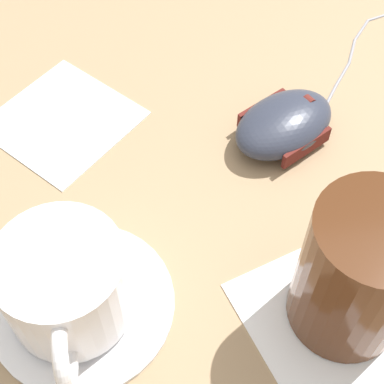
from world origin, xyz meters
TOP-DOWN VIEW (x-y plane):
  - ground_plane at (0.00, 0.00)m, footprint 3.00×3.00m
  - saucer at (-0.11, -0.07)m, footprint 0.14×0.14m
  - coffee_cup at (-0.12, -0.07)m, footprint 0.09×0.12m
  - computer_mouse at (0.07, 0.07)m, footprint 0.12×0.11m
  - mouse_cable at (0.20, 0.19)m, footprint 0.19×0.14m
  - napkin_under_glass at (0.07, -0.10)m, footprint 0.16×0.16m
  - drinking_glass at (0.08, -0.10)m, footprint 0.08×0.08m
  - napkin_spare at (-0.13, 0.12)m, footprint 0.16×0.16m

SIDE VIEW (x-z plane):
  - ground_plane at x=0.00m, z-range 0.00..0.00m
  - napkin_under_glass at x=0.07m, z-range 0.00..0.00m
  - napkin_spare at x=-0.13m, z-range 0.00..0.00m
  - mouse_cable at x=0.20m, z-range 0.00..0.00m
  - saucer at x=-0.11m, z-range 0.00..0.01m
  - computer_mouse at x=0.07m, z-range 0.00..0.04m
  - coffee_cup at x=-0.12m, z-range 0.01..0.08m
  - drinking_glass at x=0.08m, z-range 0.00..0.12m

